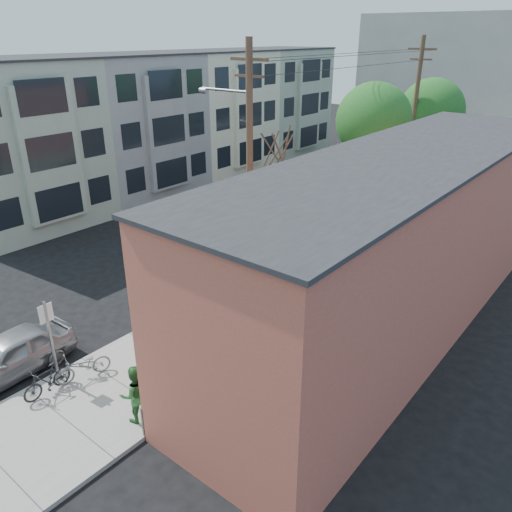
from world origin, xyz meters
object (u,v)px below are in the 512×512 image
Objects in this scene: patio_chair_a at (220,361)px; car_1 at (183,273)px; tree_bare at (274,219)px; parked_bike_a at (47,380)px; utility_pole_near at (249,162)px; sign_post at (50,334)px; cyclist at (245,279)px; car_0 at (8,356)px; car_2 at (268,230)px; tree_leafy_mid at (373,121)px; bus at (382,152)px; patron_grey at (239,330)px; patio_chair_b at (197,368)px; car_3 at (327,207)px; car_4 at (364,184)px; parked_bike_b at (83,366)px; parking_meter_far at (310,227)px; parking_meter_near at (195,284)px; patron_green at (135,394)px.

car_1 is at bearing 138.67° from patio_chair_a.
tree_bare is 11.53m from parked_bike_a.
parked_bike_a is (0.39, -10.11, -4.78)m from utility_pole_near.
cyclist is (1.14, 7.91, -0.85)m from sign_post.
utility_pole_near is 2.33× the size of car_0.
cyclist is 6.25m from car_2.
tree_leafy_mid is 12.98m from bus.
car_1 is at bearing 1.36° from cyclist.
patron_grey reaches higher than cyclist.
sign_post is 5.96m from patron_grey.
patio_chair_b is at bearing 37.97° from sign_post.
car_3 reaches higher than patio_chair_b.
tree_leafy_mid is (0.00, 9.03, 3.20)m from tree_bare.
car_3 is at bearing -94.45° from cyclist.
sign_post is 0.36× the size of tree_leafy_mid.
car_1 is 17.24m from car_4.
parked_bike_b is at bearing -30.01° from patron_grey.
parking_meter_far is 14.19m from parked_bike_b.
utility_pole_near reaches higher than car_4.
tree_bare is at bearing 57.16° from car_1.
tree_leafy_mid is (0.55, 13.53, 4.86)m from parking_meter_near.
patron_green is at bearing -94.10° from patio_chair_b.
tree_leafy_mid is 21.29m from car_0.
bus reaches higher than car_2.
bus is at bearing 102.39° from patio_chair_b.
patron_green is (-0.39, -3.08, 0.45)m from patio_chair_a.
sign_post reaches higher than patio_chair_a.
utility_pole_near is 6.34m from car_2.
tree_leafy_mid is 4.45× the size of parked_bike_b.
car_4 reaches higher than patio_chair_a.
car_1 is at bearing -121.57° from utility_pole_near.
parked_bike_a reaches higher than patio_chair_a.
tree_leafy_mid is 13.98m from car_1.
utility_pole_near reaches higher than car_2.
parking_meter_far is 0.27× the size of car_1.
tree_bare reaches higher than parked_bike_a.
bus is at bearing 115.73° from parked_bike_b.
parking_meter_near is 7.20m from car_0.
sign_post is 3.57m from patron_green.
car_2 is (-5.32, 12.97, -0.30)m from patron_green.
patron_grey reaches higher than parked_bike_b.
patron_grey reaches higher than patio_chair_b.
parked_bike_b is 13.09m from car_2.
parking_meter_far is 10.70m from patron_grey.
patron_grey is at bearing 52.20° from sign_post.
car_0 is at bearing -99.84° from tree_bare.
parking_meter_far is 0.16× the size of tree_leafy_mid.
patio_chair_b is at bearing -72.87° from car_3.
patron_grey is 0.44× the size of car_0.
patio_chair_b is 6.17m from car_0.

